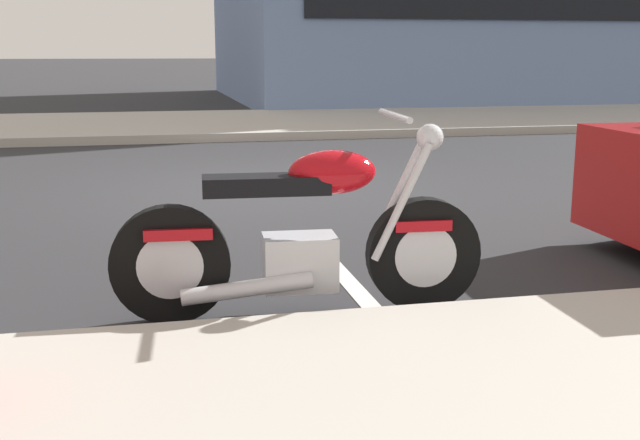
% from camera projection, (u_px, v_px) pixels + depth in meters
% --- Properties ---
extents(ground_plane, '(260.00, 260.00, 0.00)m').
position_uv_depth(ground_plane, '(265.00, 188.00, 8.43)').
color(ground_plane, '#28282B').
extents(parking_stall_stripe, '(0.12, 2.20, 0.01)m').
position_uv_depth(parking_stall_stripe, '(358.00, 291.00, 4.82)').
color(parking_stall_stripe, silver).
rests_on(parking_stall_stripe, ground).
extents(parked_motorcycle, '(2.05, 0.62, 1.12)m').
position_uv_depth(parked_motorcycle, '(304.00, 240.00, 4.31)').
color(parked_motorcycle, black).
rests_on(parked_motorcycle, ground).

